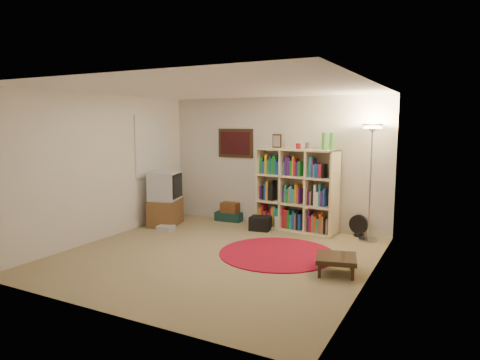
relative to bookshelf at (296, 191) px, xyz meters
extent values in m
cube|color=#8F7B54|center=(-0.52, -2.05, -0.75)|extent=(4.50, 4.50, 0.02)
cube|color=white|center=(-0.52, -2.05, 1.77)|extent=(4.50, 4.50, 0.02)
cube|color=beige|center=(-0.52, 0.21, 0.51)|extent=(4.50, 0.02, 2.50)
cube|color=beige|center=(-0.52, -4.31, 0.51)|extent=(4.50, 0.02, 2.50)
cube|color=beige|center=(-2.78, -2.05, 0.51)|extent=(0.02, 4.50, 2.50)
cube|color=beige|center=(1.74, -2.05, 0.51)|extent=(0.02, 4.50, 2.50)
cube|color=black|center=(-1.37, 0.18, 0.86)|extent=(0.78, 0.04, 0.58)
cube|color=#3F0C11|center=(-1.37, 0.16, 0.86)|extent=(0.66, 0.01, 0.46)
cube|color=white|center=(-2.75, -0.75, 0.81)|extent=(0.03, 1.00, 1.20)
cube|color=beige|center=(1.33, 0.19, 0.46)|extent=(0.08, 0.01, 0.12)
cube|color=#FFE8AA|center=(0.02, -0.01, -0.73)|extent=(1.58, 0.61, 0.03)
cube|color=#FFE8AA|center=(0.02, -0.01, 0.78)|extent=(1.58, 0.61, 0.03)
cube|color=#FFE8AA|center=(-0.73, 0.08, 0.02)|extent=(0.08, 0.44, 1.54)
cube|color=#FFE8AA|center=(0.77, -0.10, 0.02)|extent=(0.08, 0.44, 1.54)
cube|color=#FFE8AA|center=(0.05, 0.19, 0.02)|extent=(1.53, 0.20, 1.54)
cube|color=#FFE8AA|center=(-0.23, 0.02, 0.02)|extent=(0.08, 0.42, 1.47)
cube|color=#FFE8AA|center=(0.28, -0.04, 0.02)|extent=(0.08, 0.42, 1.47)
cube|color=#FFE8AA|center=(0.02, -0.01, -0.23)|extent=(1.51, 0.59, 0.03)
cube|color=#FFE8AA|center=(0.02, -0.01, 0.28)|extent=(1.51, 0.59, 0.03)
cube|color=orange|center=(-0.69, 0.03, -0.54)|extent=(0.07, 0.18, 0.33)
cube|color=red|center=(-0.64, 0.02, -0.51)|extent=(0.06, 0.18, 0.39)
cube|color=#D2531A|center=(-0.59, 0.02, -0.57)|extent=(0.06, 0.18, 0.27)
cube|color=#451A69|center=(-0.55, 0.01, -0.57)|extent=(0.06, 0.18, 0.27)
cube|color=#D2531A|center=(-0.50, 0.01, -0.58)|extent=(0.06, 0.18, 0.24)
cube|color=red|center=(-0.47, 0.00, -0.54)|extent=(0.06, 0.18, 0.33)
cube|color=orange|center=(-0.42, 0.00, -0.51)|extent=(0.06, 0.18, 0.38)
cube|color=teal|center=(-0.37, -0.01, -0.51)|extent=(0.07, 0.18, 0.39)
cube|color=teal|center=(-0.32, -0.02, -0.53)|extent=(0.07, 0.18, 0.36)
cube|color=#451A69|center=(-0.69, 0.03, -0.09)|extent=(0.07, 0.18, 0.25)
cube|color=black|center=(-0.64, 0.02, -0.07)|extent=(0.06, 0.18, 0.27)
cube|color=#1A449D|center=(-0.59, 0.02, -0.05)|extent=(0.06, 0.18, 0.32)
cube|color=orange|center=(-0.55, 0.01, -0.03)|extent=(0.06, 0.18, 0.37)
cube|color=black|center=(-0.50, 0.00, -0.07)|extent=(0.07, 0.18, 0.28)
cube|color=black|center=(-0.45, 0.00, -0.02)|extent=(0.07, 0.18, 0.38)
cube|color=#1A8328|center=(-0.69, 0.03, 0.44)|extent=(0.07, 0.18, 0.31)
cube|color=#1A449D|center=(-0.63, 0.02, 0.41)|extent=(0.07, 0.18, 0.25)
cube|color=orange|center=(-0.58, 0.01, 0.48)|extent=(0.07, 0.18, 0.38)
cube|color=#1A8328|center=(-0.53, 0.01, 0.43)|extent=(0.07, 0.18, 0.29)
cube|color=#1A449D|center=(-0.48, 0.00, 0.46)|extent=(0.05, 0.18, 0.35)
cube|color=#1A8328|center=(-0.45, 0.00, 0.44)|extent=(0.05, 0.18, 0.32)
cube|color=#1A8328|center=(-0.40, -0.01, 0.47)|extent=(0.07, 0.18, 0.37)
cube|color=#1A449D|center=(-0.36, -0.01, 0.44)|extent=(0.05, 0.18, 0.30)
cube|color=#1A449D|center=(-0.32, -0.02, 0.41)|extent=(0.07, 0.18, 0.26)
cube|color=red|center=(-0.18, -0.03, -0.52)|extent=(0.06, 0.18, 0.38)
cube|color=red|center=(-0.14, -0.04, -0.53)|extent=(0.06, 0.18, 0.34)
cube|color=#1A8328|center=(-0.08, -0.04, -0.53)|extent=(0.07, 0.18, 0.35)
cube|color=teal|center=(-0.03, -0.05, -0.57)|extent=(0.06, 0.18, 0.26)
cube|color=#1A449D|center=(0.02, -0.06, -0.53)|extent=(0.07, 0.18, 0.35)
cube|color=#906E4E|center=(0.06, -0.06, -0.55)|extent=(0.05, 0.18, 0.31)
cube|color=black|center=(0.10, -0.07, -0.53)|extent=(0.06, 0.18, 0.35)
cube|color=#1A449D|center=(0.14, -0.07, -0.56)|extent=(0.07, 0.18, 0.30)
cube|color=#451A69|center=(-0.19, -0.03, -0.08)|extent=(0.05, 0.18, 0.26)
cube|color=teal|center=(-0.15, -0.04, -0.05)|extent=(0.06, 0.18, 0.32)
cube|color=#1A8328|center=(-0.11, -0.04, -0.09)|extent=(0.06, 0.18, 0.25)
cube|color=#906E4E|center=(-0.07, -0.05, -0.06)|extent=(0.05, 0.18, 0.29)
cube|color=teal|center=(-0.04, -0.05, -0.05)|extent=(0.05, 0.18, 0.32)
cube|color=teal|center=(0.01, -0.05, -0.08)|extent=(0.07, 0.18, 0.26)
cube|color=orange|center=(0.05, -0.06, -0.04)|extent=(0.05, 0.18, 0.35)
cube|color=#D2531A|center=(0.09, -0.06, -0.04)|extent=(0.06, 0.18, 0.34)
cube|color=#451A69|center=(0.13, -0.07, -0.07)|extent=(0.05, 0.18, 0.28)
cube|color=teal|center=(-0.19, -0.03, 0.42)|extent=(0.05, 0.18, 0.26)
cube|color=#451A69|center=(-0.15, -0.04, 0.47)|extent=(0.07, 0.18, 0.36)
cube|color=#451A69|center=(-0.10, -0.04, 0.46)|extent=(0.07, 0.18, 0.35)
cube|color=#1A8328|center=(-0.05, -0.05, 0.43)|extent=(0.06, 0.18, 0.29)
cube|color=orange|center=(-0.01, -0.05, 0.47)|extent=(0.05, 0.18, 0.37)
cube|color=red|center=(0.03, -0.06, 0.45)|extent=(0.05, 0.18, 0.33)
cube|color=#451A69|center=(0.07, -0.06, 0.42)|extent=(0.06, 0.18, 0.26)
cube|color=#1A8328|center=(0.12, -0.07, 0.43)|extent=(0.07, 0.18, 0.29)
cube|color=#451A69|center=(0.32, -0.09, -0.52)|extent=(0.06, 0.18, 0.37)
cube|color=red|center=(0.36, -0.10, -0.56)|extent=(0.06, 0.18, 0.29)
cube|color=#906E4E|center=(0.40, -0.10, -0.54)|extent=(0.05, 0.18, 0.33)
cube|color=#D2531A|center=(0.45, -0.11, -0.56)|extent=(0.07, 0.18, 0.30)
cube|color=teal|center=(0.50, -0.11, -0.58)|extent=(0.07, 0.18, 0.26)
cube|color=#D2531A|center=(0.55, -0.12, -0.52)|extent=(0.06, 0.18, 0.36)
cube|color=#906E4E|center=(0.59, -0.12, -0.55)|extent=(0.06, 0.18, 0.31)
cube|color=black|center=(0.64, -0.13, -0.58)|extent=(0.06, 0.18, 0.24)
cube|color=#906E4E|center=(0.68, -0.13, -0.56)|extent=(0.06, 0.18, 0.28)
cube|color=#451A69|center=(0.32, -0.09, -0.08)|extent=(0.05, 0.18, 0.25)
cube|color=#906E4E|center=(0.35, -0.10, -0.08)|extent=(0.05, 0.18, 0.26)
cube|color=black|center=(0.39, -0.10, -0.03)|extent=(0.06, 0.18, 0.35)
cube|color=white|center=(0.44, -0.10, -0.02)|extent=(0.06, 0.18, 0.38)
cube|color=white|center=(0.48, -0.11, -0.08)|extent=(0.07, 0.18, 0.25)
cube|color=teal|center=(0.53, -0.12, -0.01)|extent=(0.05, 0.18, 0.39)
cube|color=#451A69|center=(0.57, -0.12, -0.07)|extent=(0.06, 0.18, 0.28)
cube|color=#1A449D|center=(0.61, -0.13, -0.05)|extent=(0.05, 0.18, 0.33)
cube|color=teal|center=(0.33, -0.09, 0.48)|extent=(0.07, 0.18, 0.38)
cube|color=#451A69|center=(0.38, -0.10, 0.46)|extent=(0.05, 0.18, 0.35)
cube|color=teal|center=(0.41, -0.10, 0.41)|extent=(0.05, 0.18, 0.24)
cube|color=#1A449D|center=(0.44, -0.11, 0.42)|extent=(0.05, 0.18, 0.27)
cube|color=#1A449D|center=(0.48, -0.11, 0.41)|extent=(0.05, 0.18, 0.25)
cube|color=red|center=(0.53, -0.12, 0.42)|extent=(0.07, 0.18, 0.26)
cube|color=black|center=(0.58, -0.12, 0.41)|extent=(0.06, 0.18, 0.26)
cube|color=black|center=(-0.41, 0.06, 0.92)|extent=(0.19, 0.04, 0.26)
cube|color=gray|center=(-0.41, 0.04, 0.92)|extent=(0.14, 0.03, 0.21)
cylinder|color=#AB0F1C|center=(0.04, -0.01, 0.84)|extent=(0.10, 0.10, 0.10)
cylinder|color=#9B9D9F|center=(0.22, -0.04, 0.85)|extent=(0.09, 0.09, 0.12)
cylinder|color=#4FB043|center=(0.56, -0.12, 0.95)|extent=(0.10, 0.10, 0.31)
cylinder|color=#4FB043|center=(0.68, -0.06, 0.95)|extent=(0.10, 0.10, 0.31)
cylinder|color=#9B9D9F|center=(1.37, -0.11, -0.73)|extent=(0.39, 0.39, 0.03)
cylinder|color=#9B9D9F|center=(1.37, -0.11, 0.22)|extent=(0.03, 0.03, 1.86)
cone|color=#9B9D9F|center=(1.37, -0.11, 1.18)|extent=(0.47, 0.47, 0.15)
cylinder|color=#FFD88C|center=(1.37, -0.11, 1.18)|extent=(0.38, 0.38, 0.02)
cylinder|color=black|center=(1.17, 0.11, -0.73)|extent=(0.20, 0.20, 0.03)
cylinder|color=black|center=(1.17, 0.11, -0.64)|extent=(0.04, 0.04, 0.14)
cylinder|color=black|center=(1.17, 0.09, -0.52)|extent=(0.35, 0.10, 0.34)
cube|color=brown|center=(-2.42, -0.80, -0.49)|extent=(0.70, 0.85, 0.51)
cube|color=silver|center=(-2.42, -0.80, 0.05)|extent=(0.66, 0.73, 0.56)
cube|color=black|center=(-2.17, -0.73, 0.05)|extent=(0.17, 0.51, 0.47)
cube|color=black|center=(-2.17, -0.73, 0.05)|extent=(0.14, 0.45, 0.41)
cube|color=silver|center=(-2.13, -1.19, -0.69)|extent=(0.32, 0.27, 0.10)
cube|color=#12332D|center=(-1.48, 0.13, -0.65)|extent=(0.58, 0.39, 0.18)
cube|color=#5E3117|center=(-1.45, 0.09, -0.46)|extent=(0.36, 0.26, 0.20)
cube|color=black|center=(-0.58, -0.32, -0.61)|extent=(0.42, 0.36, 0.26)
cylinder|color=white|center=(-0.32, -0.10, -0.62)|extent=(0.15, 0.15, 0.24)
cylinder|color=maroon|center=(0.28, -1.54, -0.74)|extent=(1.79, 1.79, 0.02)
cube|color=black|center=(1.31, -1.97, -0.53)|extent=(0.64, 0.64, 0.06)
cube|color=black|center=(1.16, -2.23, -0.65)|extent=(0.05, 0.05, 0.19)
cube|color=black|center=(1.57, -2.12, -0.65)|extent=(0.05, 0.05, 0.19)
cube|color=black|center=(1.06, -1.82, -0.65)|extent=(0.05, 0.05, 0.19)
cube|color=black|center=(1.46, -1.72, -0.65)|extent=(0.05, 0.05, 0.19)
camera|label=1|loc=(2.73, -7.47, 1.27)|focal=32.00mm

